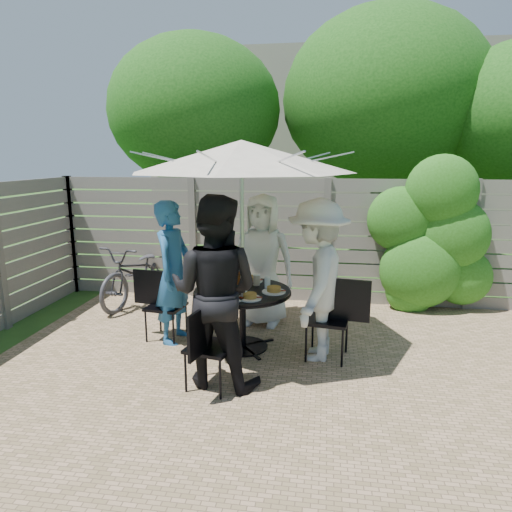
% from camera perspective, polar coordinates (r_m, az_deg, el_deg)
% --- Properties ---
extents(backyard_envelope, '(60.00, 60.00, 5.00)m').
position_cam_1_polar(backyard_envelope, '(13.90, 9.49, 14.10)').
color(backyard_envelope, '#284B17').
rests_on(backyard_envelope, ground).
extents(patio_table, '(1.19, 1.19, 0.70)m').
position_cam_1_polar(patio_table, '(5.13, -1.70, -6.50)').
color(patio_table, black).
rests_on(patio_table, ground).
extents(umbrella, '(2.67, 2.67, 2.31)m').
position_cam_1_polar(umbrella, '(4.86, -1.83, 12.32)').
color(umbrella, silver).
rests_on(umbrella, ground).
extents(chair_back, '(0.49, 0.67, 0.89)m').
position_cam_1_polar(chair_back, '(6.08, 1.12, -5.64)').
color(chair_back, black).
rests_on(chair_back, ground).
extents(person_back, '(0.89, 0.64, 1.70)m').
position_cam_1_polar(person_back, '(5.80, 0.79, -0.57)').
color(person_back, white).
rests_on(person_back, ground).
extents(chair_left, '(0.63, 0.45, 0.84)m').
position_cam_1_polar(chair_left, '(5.57, -11.27, -7.76)').
color(chair_left, black).
rests_on(chair_left, ground).
extents(person_left, '(0.47, 0.65, 1.67)m').
position_cam_1_polar(person_left, '(5.34, -10.25, -2.08)').
color(person_left, '#215A92').
rests_on(person_left, ground).
extents(chair_front, '(0.49, 0.64, 0.85)m').
position_cam_1_polar(chair_front, '(4.38, -5.68, -13.28)').
color(chair_front, black).
rests_on(chair_front, ground).
extents(person_front, '(0.97, 0.80, 1.82)m').
position_cam_1_polar(person_front, '(4.26, -5.18, -4.56)').
color(person_front, black).
rests_on(person_front, ground).
extents(chair_right, '(0.68, 0.50, 0.91)m').
position_cam_1_polar(chair_right, '(5.01, 9.03, -9.74)').
color(chair_right, black).
rests_on(chair_right, ground).
extents(person_right, '(0.78, 1.19, 1.73)m').
position_cam_1_polar(person_right, '(4.84, 7.68, -3.09)').
color(person_right, silver).
rests_on(person_right, ground).
extents(plate_back, '(0.26, 0.26, 0.06)m').
position_cam_1_polar(plate_back, '(5.39, -0.54, -2.94)').
color(plate_back, white).
rests_on(plate_back, patio_table).
extents(plate_left, '(0.26, 0.26, 0.06)m').
position_cam_1_polar(plate_left, '(5.18, -5.52, -3.64)').
color(plate_left, white).
rests_on(plate_left, patio_table).
extents(plate_front, '(0.26, 0.26, 0.06)m').
position_cam_1_polar(plate_front, '(4.73, -3.06, -5.14)').
color(plate_front, white).
rests_on(plate_front, patio_table).
extents(plate_right, '(0.26, 0.26, 0.06)m').
position_cam_1_polar(plate_right, '(4.96, 2.25, -4.29)').
color(plate_right, white).
rests_on(plate_right, patio_table).
extents(plate_extra, '(0.24, 0.24, 0.06)m').
position_cam_1_polar(plate_extra, '(4.73, -0.76, -5.12)').
color(plate_extra, white).
rests_on(plate_extra, patio_table).
extents(glass_back, '(0.07, 0.07, 0.14)m').
position_cam_1_polar(glass_back, '(5.32, -1.94, -2.65)').
color(glass_back, silver).
rests_on(glass_back, patio_table).
extents(glass_front, '(0.07, 0.07, 0.14)m').
position_cam_1_polar(glass_front, '(4.78, -1.48, -4.39)').
color(glass_front, silver).
rests_on(glass_front, patio_table).
extents(glass_right, '(0.07, 0.07, 0.14)m').
position_cam_1_polar(glass_right, '(5.07, 1.44, -3.39)').
color(glass_right, silver).
rests_on(glass_right, patio_table).
extents(syrup_jug, '(0.09, 0.09, 0.16)m').
position_cam_1_polar(syrup_jug, '(5.11, -2.19, -3.17)').
color(syrup_jug, '#59280C').
rests_on(syrup_jug, patio_table).
extents(coffee_cup, '(0.08, 0.08, 0.12)m').
position_cam_1_polar(coffee_cup, '(5.22, 0.06, -3.03)').
color(coffee_cup, '#C6B293').
rests_on(coffee_cup, patio_table).
extents(bicycle, '(0.97, 1.83, 0.91)m').
position_cam_1_polar(bicycle, '(6.98, -14.33, -2.04)').
color(bicycle, '#333338').
rests_on(bicycle, ground).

